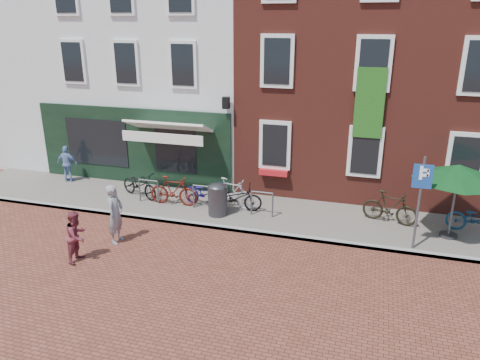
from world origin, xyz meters
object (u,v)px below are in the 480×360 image
(parking_sign, at_px, (421,190))
(cafe_person, at_px, (67,164))
(bicycle_2, at_px, (205,193))
(bicycle_5, at_px, (390,207))
(bicycle_3, at_px, (231,193))
(bicycle_4, at_px, (236,198))
(woman, at_px, (115,214))
(boy, at_px, (77,236))
(bicycle_1, at_px, (174,191))
(litter_bin, at_px, (218,197))
(bicycle_6, at_px, (478,219))
(parasol, at_px, (459,170))
(bicycle_0, at_px, (140,185))

(parking_sign, height_order, cafe_person, parking_sign)
(bicycle_2, bearing_deg, cafe_person, 97.99)
(bicycle_2, bearing_deg, bicycle_5, -70.15)
(bicycle_3, height_order, bicycle_4, bicycle_3)
(woman, xyz_separation_m, bicycle_2, (1.58, 3.00, -0.31))
(boy, xyz_separation_m, bicycle_5, (7.91, 4.64, -0.10))
(boy, xyz_separation_m, bicycle_1, (0.91, 4.06, -0.10))
(bicycle_2, height_order, bicycle_3, bicycle_3)
(litter_bin, height_order, woman, woman)
(woman, relative_size, bicycle_5, 1.03)
(bicycle_1, bearing_deg, woman, 167.68)
(woman, height_order, bicycle_4, woman)
(bicycle_5, relative_size, bicycle_6, 0.97)
(boy, distance_m, bicycle_6, 11.35)
(parasol, xyz_separation_m, woman, (-9.17, -2.86, -1.29))
(bicycle_4, height_order, bicycle_5, bicycle_5)
(woman, xyz_separation_m, bicycle_0, (-0.96, 3.15, -0.31))
(parking_sign, bearing_deg, parasol, 45.82)
(parasol, xyz_separation_m, bicycle_6, (0.81, 0.46, -1.60))
(parking_sign, bearing_deg, bicycle_0, 171.57)
(parking_sign, xyz_separation_m, bicycle_2, (-6.57, 1.20, -1.25))
(parking_sign, relative_size, bicycle_6, 1.52)
(bicycle_0, xyz_separation_m, bicycle_2, (2.54, -0.15, 0.00))
(boy, bearing_deg, cafe_person, 37.38)
(parasol, height_order, cafe_person, parasol)
(bicycle_3, bearing_deg, bicycle_1, 110.57)
(cafe_person, distance_m, bicycle_5, 11.94)
(bicycle_3, height_order, bicycle_5, same)
(parking_sign, height_order, woman, parking_sign)
(bicycle_0, distance_m, bicycle_4, 3.64)
(cafe_person, bearing_deg, bicycle_3, 166.48)
(litter_bin, distance_m, bicycle_1, 1.75)
(bicycle_3, bearing_deg, bicycle_6, -78.32)
(parking_sign, bearing_deg, bicycle_6, 39.53)
(cafe_person, height_order, bicycle_1, cafe_person)
(parking_sign, bearing_deg, bicycle_4, 168.44)
(bicycle_1, relative_size, bicycle_6, 0.97)
(litter_bin, relative_size, bicycle_0, 0.66)
(bicycle_4, xyz_separation_m, bicycle_6, (7.31, 0.40, 0.00))
(parasol, height_order, bicycle_5, parasol)
(litter_bin, relative_size, cafe_person, 0.80)
(boy, height_order, bicycle_1, boy)
(bicycle_4, bearing_deg, cafe_person, 69.86)
(cafe_person, bearing_deg, boy, 120.46)
(parasol, xyz_separation_m, bicycle_5, (-1.66, 0.53, -1.54))
(bicycle_1, relative_size, bicycle_4, 0.97)
(bicycle_4, distance_m, bicycle_5, 4.86)
(boy, height_order, bicycle_5, boy)
(woman, distance_m, bicycle_2, 3.40)
(bicycle_2, bearing_deg, bicycle_1, 115.84)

